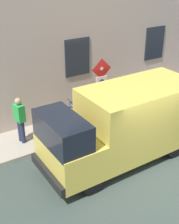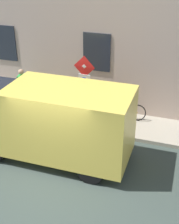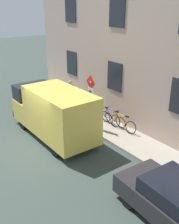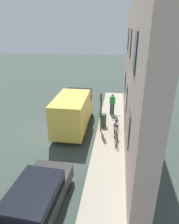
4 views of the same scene
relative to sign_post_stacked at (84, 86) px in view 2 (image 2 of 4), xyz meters
The scene contains 10 objects.
ground_plane 3.34m from the sign_post_stacked, behind, with size 80.00×80.00×0.00m, color #3B4741.
sidewalk_slab 1.88m from the sign_post_stacked, ahead, with size 1.83×17.00×0.14m, color #A9A08D.
building_facade 2.97m from the sign_post_stacked, ahead, with size 0.75×15.00×8.04m.
sign_post_stacked is the anchor object (origin of this frame).
delivery_van 2.00m from the sign_post_stacked, 167.68° to the left, with size 2.02×5.34×2.50m.
bicycle_orange 2.11m from the sign_post_stacked, 49.47° to the right, with size 0.46×1.71×0.89m.
bicycle_purple 1.77m from the sign_post_stacked, 25.23° to the right, with size 0.50×1.72×0.89m.
bicycle_blue 1.71m from the sign_post_stacked, 12.80° to the left, with size 0.47×1.72×0.89m.
pedestrian 3.12m from the sign_post_stacked, 77.02° to the left, with size 0.44×0.33×1.72m.
litter_bin 1.47m from the sign_post_stacked, 79.40° to the left, with size 0.44×0.44×0.90m, color #2D5133.
Camera 2 is at (-6.80, -3.48, 6.22)m, focal length 49.83 mm.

